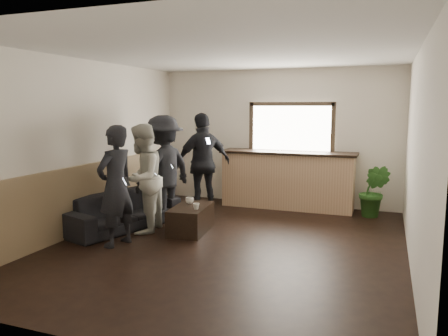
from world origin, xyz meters
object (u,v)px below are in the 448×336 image
at_px(cup_b, 196,206).
at_px(person_c, 164,169).
at_px(coffee_table, 191,219).
at_px(potted_plant, 374,191).
at_px(bar_counter, 288,176).
at_px(person_a, 116,186).
at_px(person_d, 203,163).
at_px(person_b, 142,179).
at_px(sofa, 122,211).
at_px(cup_a, 190,200).

height_order(cup_b, person_c, person_c).
relative_size(coffee_table, cup_b, 9.18).
height_order(coffee_table, potted_plant, potted_plant).
xyz_separation_m(bar_counter, person_a, (-1.83, -3.30, 0.25)).
bearing_deg(person_d, coffee_table, 55.18).
bearing_deg(person_b, cup_b, 89.05).
bearing_deg(sofa, cup_b, -70.99).
height_order(cup_a, person_a, person_a).
xyz_separation_m(coffee_table, potted_plant, (2.77, 2.04, 0.28)).
relative_size(cup_a, person_d, 0.07).
relative_size(person_a, person_d, 0.93).
bearing_deg(coffee_table, person_b, -158.68).
height_order(cup_a, person_c, person_c).
distance_m(coffee_table, person_c, 1.12).
xyz_separation_m(sofa, person_b, (0.45, -0.08, 0.59)).
bearing_deg(person_a, person_d, -177.70).
xyz_separation_m(cup_a, person_b, (-0.62, -0.47, 0.41)).
bearing_deg(bar_counter, coffee_table, -115.89).
bearing_deg(person_d, person_c, 16.04).
relative_size(coffee_table, person_d, 0.50).
bearing_deg(person_b, bar_counter, 135.71).
bearing_deg(person_a, bar_counter, 162.95).
height_order(potted_plant, person_c, person_c).
relative_size(cup_a, potted_plant, 0.14).
distance_m(sofa, person_b, 0.74).
bearing_deg(potted_plant, person_b, -146.46).
distance_m(cup_a, person_a, 1.42).
relative_size(sofa, potted_plant, 2.07).
distance_m(sofa, coffee_table, 1.20).
distance_m(bar_counter, cup_b, 2.61).
relative_size(sofa, cup_b, 19.57).
xyz_separation_m(sofa, person_c, (0.45, 0.65, 0.65)).
bearing_deg(potted_plant, cup_b, -139.84).
distance_m(sofa, cup_a, 1.15).
height_order(person_a, person_c, person_c).
height_order(sofa, person_b, person_b).
relative_size(sofa, person_d, 1.06).
xyz_separation_m(sofa, person_a, (0.45, -0.82, 0.59)).
distance_m(coffee_table, potted_plant, 3.45).
bearing_deg(potted_plant, person_a, -138.83).
bearing_deg(sofa, person_a, -134.04).
xyz_separation_m(bar_counter, coffee_table, (-1.10, -2.27, -0.43)).
distance_m(bar_counter, cup_a, 2.42).
relative_size(person_a, person_b, 1.01).
bearing_deg(person_a, potted_plant, 143.15).
distance_m(cup_b, person_b, 0.99).
relative_size(cup_b, person_a, 0.06).
bearing_deg(potted_plant, cup_a, -147.22).
height_order(bar_counter, person_c, bar_counter).
bearing_deg(person_c, cup_b, 72.06).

